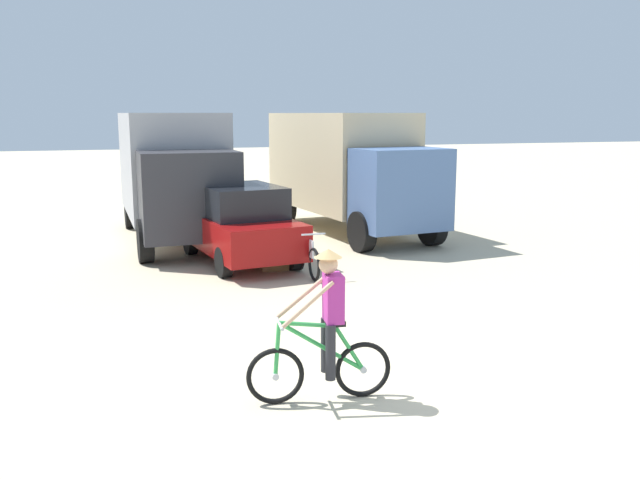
% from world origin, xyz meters
% --- Properties ---
extents(ground_plane, '(120.00, 120.00, 0.00)m').
position_xyz_m(ground_plane, '(0.00, 0.00, 0.00)').
color(ground_plane, beige).
extents(box_truck_grey_hauler, '(2.47, 6.78, 3.35)m').
position_xyz_m(box_truck_grey_hauler, '(-2.34, 11.16, 1.87)').
color(box_truck_grey_hauler, '#9E9EA3').
rests_on(box_truck_grey_hauler, ground).
extents(box_truck_tan_camper, '(3.08, 6.96, 3.35)m').
position_xyz_m(box_truck_tan_camper, '(2.49, 10.84, 1.87)').
color(box_truck_tan_camper, '#CCB78E').
rests_on(box_truck_tan_camper, ground).
extents(sedan_parked, '(2.29, 4.39, 1.76)m').
position_xyz_m(sedan_parked, '(-1.29, 7.79, 0.88)').
color(sedan_parked, maroon).
rests_on(sedan_parked, ground).
extents(cyclist_orange_shirt, '(1.73, 0.52, 1.82)m').
position_xyz_m(cyclist_orange_shirt, '(-1.88, -0.01, 0.85)').
color(cyclist_orange_shirt, black).
rests_on(cyclist_orange_shirt, ground).
extents(bicycle_spare, '(0.50, 1.73, 0.97)m').
position_xyz_m(bicycle_spare, '(-0.22, 6.09, 0.40)').
color(bicycle_spare, black).
rests_on(bicycle_spare, ground).
extents(supply_crate, '(0.76, 0.92, 0.61)m').
position_xyz_m(supply_crate, '(-0.66, 7.04, 0.31)').
color(supply_crate, olive).
rests_on(supply_crate, ground).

